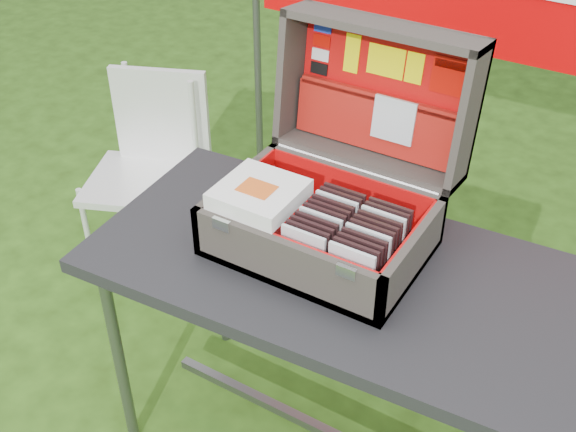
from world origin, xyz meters
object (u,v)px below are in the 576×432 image
Objects in this scene: chair at (138,184)px; table at (333,371)px; cardboard_box at (534,385)px; suitcase at (334,155)px.

table is at bearing -44.24° from chair.
chair is at bearing 153.71° from cardboard_box.
suitcase reaches higher than cardboard_box.
chair is 1.66m from cardboard_box.
suitcase is 1.30m from chair.
chair is at bearing 161.23° from suitcase.
suitcase is at bearing -41.23° from chair.
chair is (-1.13, 0.45, 0.02)m from table.
table is at bearing -163.94° from cardboard_box.
chair is at bearing 154.79° from table.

